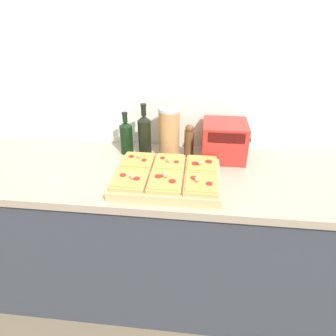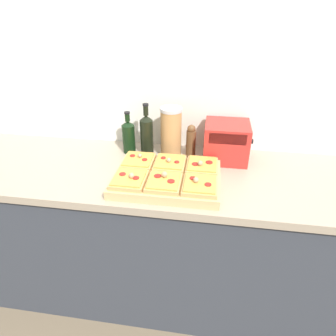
{
  "view_description": "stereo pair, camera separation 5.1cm",
  "coord_description": "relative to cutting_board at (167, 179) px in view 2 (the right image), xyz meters",
  "views": [
    {
      "loc": [
        0.21,
        -1.02,
        1.67
      ],
      "look_at": [
        0.07,
        0.24,
        0.95
      ],
      "focal_mm": 32.0,
      "sensor_mm": 36.0,
      "label": 1
    },
    {
      "loc": [
        0.26,
        -1.01,
        1.67
      ],
      "look_at": [
        0.07,
        0.24,
        0.95
      ],
      "focal_mm": 32.0,
      "sensor_mm": 36.0,
      "label": 2
    }
  ],
  "objects": [
    {
      "name": "pizza_slice_front_center",
      "position": [
        -0.0,
        -0.09,
        0.04
      ],
      "size": [
        0.15,
        0.17,
        0.06
      ],
      "color": "tan",
      "rests_on": "cutting_board"
    },
    {
      "name": "pizza_slice_back_left",
      "position": [
        -0.16,
        0.09,
        0.04
      ],
      "size": [
        0.15,
        0.17,
        0.05
      ],
      "color": "tan",
      "rests_on": "cutting_board"
    },
    {
      "name": "pizza_slice_front_left",
      "position": [
        -0.16,
        -0.09,
        0.04
      ],
      "size": [
        0.15,
        0.17,
        0.05
      ],
      "color": "tan",
      "rests_on": "cutting_board"
    },
    {
      "name": "wine_bottle",
      "position": [
        -0.16,
        0.3,
        0.1
      ],
      "size": [
        0.07,
        0.07,
        0.3
      ],
      "color": "black",
      "rests_on": "kitchen_counter"
    },
    {
      "name": "ground_plane",
      "position": [
        -0.07,
        -0.21,
        -0.9
      ],
      "size": [
        12.0,
        12.0,
        0.0
      ],
      "primitive_type": "plane",
      "color": "brown"
    },
    {
      "name": "pizza_slice_back_center",
      "position": [
        -0.0,
        0.09,
        0.04
      ],
      "size": [
        0.15,
        0.17,
        0.05
      ],
      "color": "tan",
      "rests_on": "cutting_board"
    },
    {
      "name": "pizza_slice_back_right",
      "position": [
        0.16,
        0.09,
        0.04
      ],
      "size": [
        0.15,
        0.17,
        0.05
      ],
      "color": "tan",
      "rests_on": "cutting_board"
    },
    {
      "name": "kitchen_counter",
      "position": [
        -0.07,
        0.11,
        -0.46
      ],
      "size": [
        2.63,
        0.67,
        0.88
      ],
      "color": "#333842",
      "rests_on": "ground_plane"
    },
    {
      "name": "pepper_mill",
      "position": [
        0.09,
        0.3,
        0.07
      ],
      "size": [
        0.05,
        0.05,
        0.19
      ],
      "color": "brown",
      "rests_on": "kitchen_counter"
    },
    {
      "name": "olive_oil_bottle",
      "position": [
        -0.27,
        0.3,
        0.08
      ],
      "size": [
        0.07,
        0.07,
        0.24
      ],
      "color": "black",
      "rests_on": "kitchen_counter"
    },
    {
      "name": "grain_jar_tall",
      "position": [
        -0.02,
        0.3,
        0.12
      ],
      "size": [
        0.12,
        0.12,
        0.28
      ],
      "color": "#AD7F4C",
      "rests_on": "kitchen_counter"
    },
    {
      "name": "cutting_board",
      "position": [
        0.0,
        0.0,
        0.0
      ],
      "size": [
        0.51,
        0.38,
        0.04
      ],
      "primitive_type": "cube",
      "color": "tan",
      "rests_on": "kitchen_counter"
    },
    {
      "name": "wall_back",
      "position": [
        -0.07,
        0.46,
        0.35
      ],
      "size": [
        6.0,
        0.06,
        2.5
      ],
      "color": "silver",
      "rests_on": "ground_plane"
    },
    {
      "name": "pizza_slice_front_right",
      "position": [
        0.16,
        -0.09,
        0.04
      ],
      "size": [
        0.15,
        0.17,
        0.05
      ],
      "color": "tan",
      "rests_on": "cutting_board"
    },
    {
      "name": "toaster_oven",
      "position": [
        0.28,
        0.3,
        0.08
      ],
      "size": [
        0.26,
        0.22,
        0.21
      ],
      "color": "red",
      "rests_on": "kitchen_counter"
    }
  ]
}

